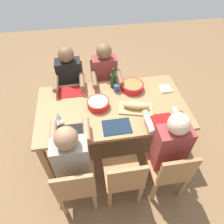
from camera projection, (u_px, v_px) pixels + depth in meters
ground_plane at (112, 141)px, 3.02m from camera, size 8.00×8.00×0.00m
dining_table at (112, 110)px, 2.55m from camera, size 1.83×1.00×0.74m
chair_far_center at (104, 82)px, 3.24m from camera, size 0.40×0.40×0.85m
diner_far_center at (105, 78)px, 2.95m from camera, size 0.41×0.53×1.20m
chair_near_center at (124, 178)px, 2.11m from camera, size 0.40×0.40×0.85m
chair_far_left at (72, 85)px, 3.18m from camera, size 0.40×0.40×0.85m
diner_far_left at (70, 81)px, 2.90m from camera, size 0.41×0.53×1.20m
chair_near_left at (76, 185)px, 2.06m from camera, size 0.40×0.40×0.85m
diner_near_left at (72, 158)px, 2.03m from camera, size 0.41×0.53×1.20m
chair_near_right at (170, 171)px, 2.17m from camera, size 0.40×0.40×0.85m
diner_near_right at (168, 145)px, 2.14m from camera, size 0.41×0.53×1.20m
serving_bowl_pasta at (98, 103)px, 2.45m from camera, size 0.27×0.27×0.09m
serving_bowl_fruit at (132, 86)px, 2.67m from camera, size 0.29×0.29×0.09m
cutting_board at (136, 108)px, 2.44m from camera, size 0.44×0.32×0.02m
bread_loaf at (136, 105)px, 2.40m from camera, size 0.34×0.19×0.09m
wine_bottle at (113, 80)px, 2.66m from camera, size 0.08×0.08×0.29m
beer_bottle at (179, 120)px, 2.18m from camera, size 0.06×0.06×0.22m
wine_glass at (58, 116)px, 2.22m from camera, size 0.08×0.08×0.17m
cup_far_center at (116, 88)px, 2.64m from camera, size 0.07×0.07×0.10m
placemat_near_center at (117, 127)px, 2.25m from camera, size 0.32×0.23×0.01m
placemat_far_left at (70, 92)px, 2.66m from camera, size 0.32×0.23×0.01m
placemat_near_left at (71, 132)px, 2.20m from camera, size 0.32×0.23×0.01m
placemat_near_right at (160, 121)px, 2.31m from camera, size 0.32×0.23×0.01m
napkin_stack at (165, 89)px, 2.69m from camera, size 0.14×0.14×0.02m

